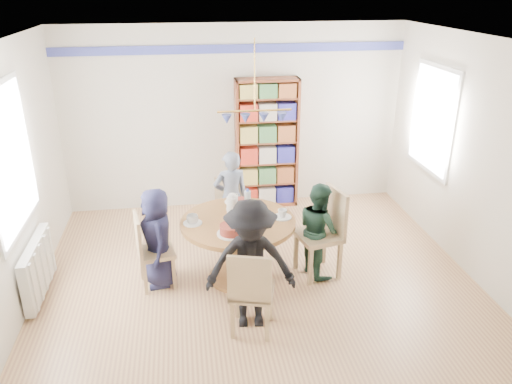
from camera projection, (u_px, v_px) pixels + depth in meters
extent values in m
plane|color=tan|center=(261.00, 291.00, 5.62)|extent=(5.00, 5.00, 0.00)
plane|color=white|center=(263.00, 43.00, 4.56)|extent=(5.00, 5.00, 0.00)
plane|color=silver|center=(235.00, 118.00, 7.37)|extent=(5.00, 0.00, 5.00)
plane|color=silver|center=(333.00, 342.00, 2.82)|extent=(5.00, 0.00, 5.00)
plane|color=silver|center=(3.00, 195.00, 4.75)|extent=(0.00, 5.00, 5.00)
plane|color=silver|center=(488.00, 167.00, 5.44)|extent=(0.00, 5.00, 5.00)
cube|color=#363D95|center=(234.00, 49.00, 6.96)|extent=(5.00, 0.02, 0.12)
cube|color=white|center=(9.00, 160.00, 4.92)|extent=(0.03, 1.32, 1.52)
cube|color=white|center=(11.00, 159.00, 4.93)|extent=(0.01, 1.20, 1.40)
cube|color=white|center=(433.00, 119.00, 6.54)|extent=(0.03, 1.12, 1.42)
cube|color=white|center=(431.00, 119.00, 6.54)|extent=(0.01, 1.00, 1.30)
cylinder|color=gold|center=(255.00, 75.00, 5.16)|extent=(0.01, 0.01, 0.75)
cylinder|color=gold|center=(255.00, 111.00, 5.31)|extent=(0.80, 0.02, 0.02)
cone|color=#3C4EAA|center=(227.00, 119.00, 5.30)|extent=(0.11, 0.11, 0.10)
cone|color=#3C4EAA|center=(245.00, 118.00, 5.33)|extent=(0.11, 0.11, 0.10)
cone|color=#3C4EAA|center=(264.00, 118.00, 5.36)|extent=(0.11, 0.11, 0.10)
cone|color=#3C4EAA|center=(282.00, 117.00, 5.38)|extent=(0.11, 0.11, 0.10)
cube|color=silver|center=(38.00, 268.00, 5.42)|extent=(0.10, 1.00, 0.60)
cube|color=silver|center=(34.00, 288.00, 5.07)|extent=(0.02, 0.06, 0.56)
cube|color=silver|center=(39.00, 277.00, 5.25)|extent=(0.02, 0.06, 0.56)
cube|color=silver|center=(44.00, 267.00, 5.43)|extent=(0.02, 0.06, 0.56)
cube|color=silver|center=(48.00, 258.00, 5.61)|extent=(0.02, 0.06, 0.56)
cube|color=silver|center=(52.00, 249.00, 5.79)|extent=(0.02, 0.06, 0.56)
cylinder|color=olive|center=(238.00, 222.00, 5.60)|extent=(1.30, 1.30, 0.05)
cylinder|color=olive|center=(239.00, 251.00, 5.75)|extent=(0.16, 0.16, 0.70)
cylinder|color=olive|center=(239.00, 276.00, 5.88)|extent=(0.70, 0.70, 0.04)
cube|color=tan|center=(156.00, 252.00, 5.59)|extent=(0.46, 0.46, 0.05)
cube|color=tan|center=(138.00, 236.00, 5.45)|extent=(0.11, 0.39, 0.47)
cube|color=tan|center=(174.00, 274.00, 5.59)|extent=(0.04, 0.04, 0.40)
cube|color=tan|center=(169.00, 260.00, 5.87)|extent=(0.04, 0.04, 0.40)
cube|color=tan|center=(145.00, 279.00, 5.50)|extent=(0.04, 0.04, 0.40)
cube|color=tan|center=(142.00, 264.00, 5.77)|extent=(0.04, 0.04, 0.40)
cube|color=tan|center=(318.00, 236.00, 5.78)|extent=(0.56, 0.56, 0.06)
cube|color=tan|center=(336.00, 212.00, 5.74)|extent=(0.15, 0.47, 0.56)
cube|color=tan|center=(296.00, 251.00, 5.98)|extent=(0.05, 0.05, 0.48)
cube|color=tan|center=(310.00, 267.00, 5.65)|extent=(0.05, 0.05, 0.48)
cube|color=tan|center=(324.00, 245.00, 6.10)|extent=(0.05, 0.05, 0.48)
cube|color=tan|center=(339.00, 260.00, 5.78)|extent=(0.05, 0.05, 0.48)
cube|color=tan|center=(230.00, 213.00, 6.59)|extent=(0.39, 0.39, 0.04)
cube|color=tan|center=(229.00, 192.00, 6.66)|extent=(0.37, 0.05, 0.44)
cube|color=tan|center=(219.00, 233.00, 6.52)|extent=(0.04, 0.04, 0.38)
cube|color=tan|center=(242.00, 231.00, 6.55)|extent=(0.04, 0.04, 0.38)
cube|color=tan|center=(218.00, 222.00, 6.80)|extent=(0.04, 0.04, 0.38)
cube|color=tan|center=(240.00, 221.00, 6.82)|extent=(0.04, 0.04, 0.38)
cube|color=tan|center=(252.00, 291.00, 4.85)|extent=(0.51, 0.51, 0.05)
cube|color=tan|center=(249.00, 280.00, 4.58)|extent=(0.41, 0.15, 0.49)
cube|color=tan|center=(271.00, 302.00, 5.08)|extent=(0.05, 0.05, 0.42)
cube|color=tan|center=(238.00, 300.00, 5.11)|extent=(0.05, 0.05, 0.42)
cube|color=tan|center=(267.00, 323.00, 4.77)|extent=(0.05, 0.05, 0.42)
cube|color=tan|center=(233.00, 320.00, 4.81)|extent=(0.05, 0.05, 0.42)
imported|color=#1B1B3B|center=(157.00, 238.00, 5.56)|extent=(0.48, 0.63, 1.17)
imported|color=#1B372A|center=(319.00, 229.00, 5.79)|extent=(0.56, 0.65, 1.13)
imported|color=gray|center=(231.00, 197.00, 6.49)|extent=(0.50, 0.37, 1.26)
imported|color=black|center=(251.00, 265.00, 4.84)|extent=(0.93, 0.59, 1.37)
cube|color=maroon|center=(237.00, 146.00, 7.37)|extent=(0.04, 0.28, 1.95)
cube|color=maroon|center=(296.00, 143.00, 7.49)|extent=(0.04, 0.28, 1.95)
cube|color=maroon|center=(267.00, 80.00, 7.05)|extent=(0.93, 0.28, 0.04)
cube|color=maroon|center=(266.00, 202.00, 7.80)|extent=(0.93, 0.28, 0.06)
cube|color=maroon|center=(265.00, 142.00, 7.55)|extent=(0.93, 0.02, 1.95)
cube|color=maroon|center=(266.00, 182.00, 7.67)|extent=(0.87, 0.26, 0.02)
cube|color=maroon|center=(267.00, 162.00, 7.54)|extent=(0.87, 0.26, 0.02)
cube|color=maroon|center=(267.00, 141.00, 7.41)|extent=(0.87, 0.26, 0.02)
cube|color=maroon|center=(267.00, 120.00, 7.28)|extent=(0.87, 0.26, 0.02)
cube|color=maroon|center=(267.00, 98.00, 7.15)|extent=(0.87, 0.26, 0.02)
cube|color=#B72D1C|center=(249.00, 195.00, 7.69)|extent=(0.26, 0.20, 0.24)
cube|color=beige|center=(266.00, 194.00, 7.72)|extent=(0.26, 0.20, 0.24)
cube|color=navy|center=(284.00, 193.00, 7.76)|extent=(0.26, 0.20, 0.24)
cube|color=gold|center=(248.00, 175.00, 7.56)|extent=(0.26, 0.20, 0.24)
cube|color=#417440|center=(267.00, 174.00, 7.60)|extent=(0.26, 0.20, 0.24)
cube|color=#965029|center=(285.00, 173.00, 7.63)|extent=(0.26, 0.20, 0.24)
cube|color=#B72D1C|center=(248.00, 155.00, 7.43)|extent=(0.26, 0.20, 0.24)
cube|color=beige|center=(267.00, 154.00, 7.47)|extent=(0.26, 0.20, 0.24)
cube|color=navy|center=(285.00, 153.00, 7.51)|extent=(0.26, 0.20, 0.24)
cube|color=gold|center=(248.00, 134.00, 7.30)|extent=(0.26, 0.20, 0.24)
cube|color=#417440|center=(267.00, 133.00, 7.34)|extent=(0.26, 0.20, 0.24)
cube|color=#965029|center=(286.00, 132.00, 7.38)|extent=(0.26, 0.20, 0.24)
cube|color=#B72D1C|center=(248.00, 112.00, 7.17)|extent=(0.26, 0.20, 0.24)
cube|color=beige|center=(267.00, 111.00, 7.21)|extent=(0.26, 0.20, 0.24)
cube|color=navy|center=(286.00, 111.00, 7.25)|extent=(0.26, 0.20, 0.24)
cube|color=gold|center=(248.00, 91.00, 7.05)|extent=(0.26, 0.20, 0.20)
cube|color=#417440|center=(267.00, 90.00, 7.09)|extent=(0.26, 0.20, 0.20)
cube|color=#965029|center=(287.00, 90.00, 7.13)|extent=(0.26, 0.20, 0.20)
cylinder|color=white|center=(232.00, 207.00, 5.61)|extent=(0.13, 0.13, 0.25)
sphere|color=white|center=(232.00, 197.00, 5.56)|extent=(0.09, 0.09, 0.09)
cylinder|color=silver|center=(248.00, 203.00, 5.66)|extent=(0.07, 0.07, 0.30)
cylinder|color=#3C4EAA|center=(248.00, 190.00, 5.60)|extent=(0.03, 0.03, 0.03)
cylinder|color=white|center=(240.00, 209.00, 5.86)|extent=(0.32, 0.32, 0.01)
cylinder|color=brown|center=(240.00, 204.00, 5.84)|extent=(0.25, 0.25, 0.09)
cylinder|color=white|center=(232.00, 234.00, 5.29)|extent=(0.32, 0.32, 0.01)
cylinder|color=brown|center=(232.00, 229.00, 5.26)|extent=(0.25, 0.25, 0.09)
cylinder|color=white|center=(193.00, 223.00, 5.52)|extent=(0.21, 0.21, 0.01)
imported|color=white|center=(193.00, 219.00, 5.50)|extent=(0.13, 0.13, 0.10)
cylinder|color=white|center=(282.00, 217.00, 5.66)|extent=(0.21, 0.21, 0.01)
imported|color=white|center=(282.00, 214.00, 5.64)|extent=(0.11, 0.11, 0.10)
cylinder|color=white|center=(233.00, 202.00, 6.05)|extent=(0.21, 0.21, 0.01)
imported|color=white|center=(233.00, 198.00, 6.03)|extent=(0.13, 0.13, 0.10)
cylinder|color=white|center=(244.00, 242.00, 5.13)|extent=(0.21, 0.21, 0.01)
imported|color=white|center=(244.00, 238.00, 5.11)|extent=(0.11, 0.11, 0.10)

